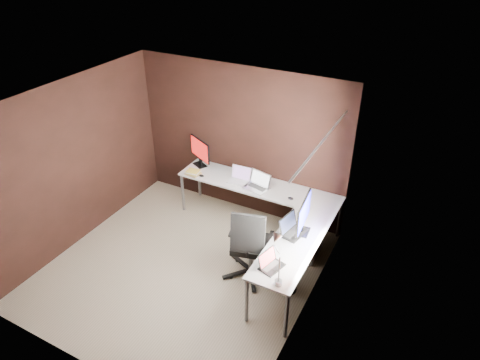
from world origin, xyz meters
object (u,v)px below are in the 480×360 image
at_px(book_stack, 193,173).
at_px(office_chair, 250,256).
at_px(monitor_right, 304,214).
at_px(drawer_pedestal, 306,236).
at_px(laptop_black_big, 291,229).
at_px(desk_lamp, 277,253).
at_px(wastebasket, 288,282).
at_px(monitor_left, 200,151).
at_px(laptop_white, 240,178).
at_px(laptop_silver, 258,184).
at_px(laptop_black_small, 270,263).

xyz_separation_m(book_stack, office_chair, (1.53, -0.95, -0.43)).
relative_size(monitor_right, book_stack, 2.59).
bearing_deg(drawer_pedestal, office_chair, -122.87).
bearing_deg(monitor_right, book_stack, 68.20).
height_order(laptop_black_big, book_stack, laptop_black_big).
relative_size(desk_lamp, wastebasket, 2.28).
xyz_separation_m(drawer_pedestal, monitor_left, (-2.10, 0.48, 0.70)).
height_order(monitor_left, book_stack, monitor_left).
relative_size(laptop_white, book_stack, 1.44).
distance_m(monitor_left, desk_lamp, 2.93).
xyz_separation_m(desk_lamp, office_chair, (-0.63, 0.64, -0.79)).
height_order(laptop_black_big, wastebasket, laptop_black_big).
height_order(drawer_pedestal, laptop_black_big, laptop_black_big).
distance_m(laptop_silver, laptop_black_small, 1.79).
bearing_deg(desk_lamp, wastebasket, 89.44).
bearing_deg(desk_lamp, laptop_silver, 116.45).
relative_size(monitor_left, laptop_black_big, 1.21).
bearing_deg(desk_lamp, monitor_left, 134.30).
bearing_deg(laptop_black_small, office_chair, 61.13).
bearing_deg(laptop_white, laptop_black_big, -36.81).
distance_m(laptop_white, laptop_black_small, 2.01).
relative_size(laptop_silver, wastebasket, 1.52).
height_order(monitor_left, laptop_silver, monitor_left).
relative_size(monitor_left, laptop_silver, 1.19).
xyz_separation_m(monitor_left, laptop_white, (0.84, -0.15, -0.22)).
bearing_deg(monitor_right, laptop_black_big, 113.84).
distance_m(laptop_silver, desk_lamp, 2.04).
relative_size(laptop_silver, book_stack, 1.75).
distance_m(laptop_silver, book_stack, 1.12).
relative_size(laptop_silver, laptop_black_big, 1.02).
height_order(monitor_right, laptop_white, monitor_right).
bearing_deg(monitor_left, book_stack, -52.54).
distance_m(monitor_left, monitor_right, 2.37).
distance_m(drawer_pedestal, wastebasket, 0.85).
height_order(laptop_black_big, laptop_black_small, laptop_black_big).
height_order(monitor_right, laptop_silver, monitor_right).
bearing_deg(laptop_silver, wastebasket, -35.41).
relative_size(drawer_pedestal, laptop_black_big, 1.45).
height_order(laptop_silver, laptop_black_big, laptop_silver).
relative_size(laptop_black_big, laptop_black_small, 1.22).
xyz_separation_m(laptop_silver, laptop_black_small, (0.90, -1.54, -0.01)).
xyz_separation_m(laptop_white, laptop_black_small, (1.24, -1.59, -0.00)).
relative_size(book_stack, desk_lamp, 0.38).
bearing_deg(drawer_pedestal, laptop_silver, 163.37).
height_order(laptop_white, laptop_silver, laptop_silver).
distance_m(laptop_silver, office_chair, 1.24).
bearing_deg(wastebasket, laptop_silver, 132.01).
xyz_separation_m(monitor_right, desk_lamp, (0.04, -0.98, 0.11)).
bearing_deg(drawer_pedestal, desk_lamp, -85.37).
relative_size(monitor_left, wastebasket, 1.81).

